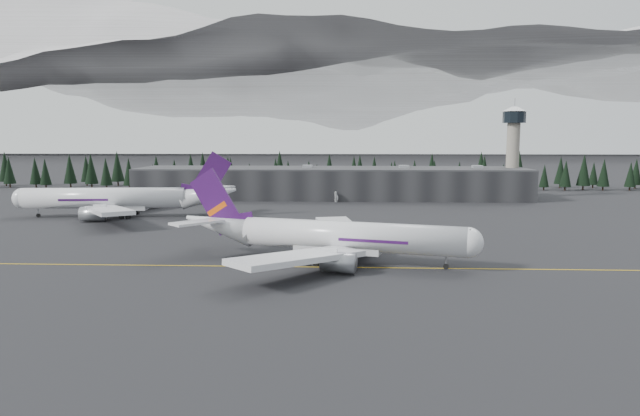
{
  "coord_description": "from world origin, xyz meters",
  "views": [
    {
      "loc": [
        6.04,
        -112.1,
        25.8
      ],
      "look_at": [
        0.0,
        20.0,
        9.0
      ],
      "focal_mm": 32.0,
      "sensor_mm": 36.0,
      "label": 1
    }
  ],
  "objects_px": {
    "jet_main": "(325,236)",
    "gse_vehicle_a": "(200,202)",
    "terminal": "(331,183)",
    "jet_parked": "(124,198)",
    "control_tower": "(513,142)",
    "gse_vehicle_b": "(336,200)"
  },
  "relations": [
    {
      "from": "jet_parked",
      "to": "terminal",
      "type": "bearing_deg",
      "value": -142.6
    },
    {
      "from": "jet_main",
      "to": "jet_parked",
      "type": "relative_size",
      "value": 0.89
    },
    {
      "from": "control_tower",
      "to": "jet_parked",
      "type": "distance_m",
      "value": 153.99
    },
    {
      "from": "control_tower",
      "to": "jet_main",
      "type": "distance_m",
      "value": 145.33
    },
    {
      "from": "control_tower",
      "to": "gse_vehicle_a",
      "type": "bearing_deg",
      "value": -167.69
    },
    {
      "from": "terminal",
      "to": "gse_vehicle_b",
      "type": "bearing_deg",
      "value": -81.76
    },
    {
      "from": "terminal",
      "to": "jet_parked",
      "type": "bearing_deg",
      "value": -137.52
    },
    {
      "from": "gse_vehicle_a",
      "to": "terminal",
      "type": "bearing_deg",
      "value": 21.02
    },
    {
      "from": "jet_main",
      "to": "gse_vehicle_a",
      "type": "relative_size",
      "value": 11.68
    },
    {
      "from": "jet_parked",
      "to": "gse_vehicle_b",
      "type": "xyz_separation_m",
      "value": [
        67.1,
        43.02,
        -5.16
      ]
    },
    {
      "from": "terminal",
      "to": "jet_main",
      "type": "relative_size",
      "value": 2.54
    },
    {
      "from": "terminal",
      "to": "control_tower",
      "type": "relative_size",
      "value": 4.24
    },
    {
      "from": "jet_parked",
      "to": "gse_vehicle_a",
      "type": "height_order",
      "value": "jet_parked"
    },
    {
      "from": "terminal",
      "to": "jet_main",
      "type": "xyz_separation_m",
      "value": [
        1.81,
        -121.24,
        -0.97
      ]
    },
    {
      "from": "terminal",
      "to": "jet_parked",
      "type": "relative_size",
      "value": 2.25
    },
    {
      "from": "terminal",
      "to": "gse_vehicle_a",
      "type": "bearing_deg",
      "value": -153.97
    },
    {
      "from": "control_tower",
      "to": "jet_main",
      "type": "height_order",
      "value": "control_tower"
    },
    {
      "from": "gse_vehicle_a",
      "to": "jet_main",
      "type": "bearing_deg",
      "value": -67.17
    },
    {
      "from": "control_tower",
      "to": "jet_parked",
      "type": "bearing_deg",
      "value": -155.98
    },
    {
      "from": "terminal",
      "to": "gse_vehicle_b",
      "type": "distance_m",
      "value": 17.35
    },
    {
      "from": "gse_vehicle_a",
      "to": "gse_vehicle_b",
      "type": "xyz_separation_m",
      "value": [
        51.81,
        7.89,
        -0.01
      ]
    },
    {
      "from": "jet_main",
      "to": "gse_vehicle_a",
      "type": "xyz_separation_m",
      "value": [
        -51.27,
        97.09,
        -4.58
      ]
    }
  ]
}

